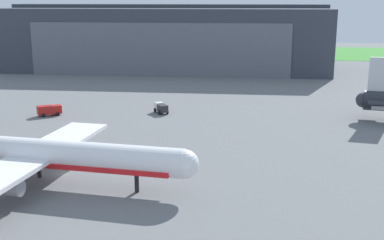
# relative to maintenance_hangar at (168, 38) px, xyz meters

# --- Properties ---
(ground_plane) EXTENTS (440.00, 440.00, 0.00)m
(ground_plane) POSITION_rel_maintenance_hangar_xyz_m (2.04, -108.27, -10.46)
(ground_plane) COLOR slate
(grass_field_strip) EXTENTS (440.00, 56.00, 0.08)m
(grass_field_strip) POSITION_rel_maintenance_hangar_xyz_m (2.04, 55.89, -10.42)
(grass_field_strip) COLOR #3C8A32
(grass_field_strip) RESTS_ON ground_plane
(maintenance_hangar) EXTENTS (106.90, 39.05, 21.83)m
(maintenance_hangar) POSITION_rel_maintenance_hangar_xyz_m (0.00, 0.00, 0.00)
(maintenance_hangar) COLOR #383D47
(maintenance_hangar) RESTS_ON ground_plane
(airliner_near_left) EXTENTS (41.70, 34.06, 12.42)m
(airliner_near_left) POSITION_rel_maintenance_hangar_xyz_m (0.94, -112.27, -6.39)
(airliner_near_left) COLOR silver
(airliner_near_left) RESTS_ON ground_plane
(ops_van) EXTENTS (5.02, 4.22, 2.17)m
(ops_van) POSITION_rel_maintenance_hangar_xyz_m (-13.23, -74.55, -9.23)
(ops_van) COLOR #AD1E19
(ops_van) RESTS_ON ground_plane
(fuel_bowser) EXTENTS (3.56, 4.24, 2.11)m
(fuel_bowser) POSITION_rel_maintenance_hangar_xyz_m (9.50, -69.68, -9.28)
(fuel_bowser) COLOR silver
(fuel_bowser) RESTS_ON ground_plane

